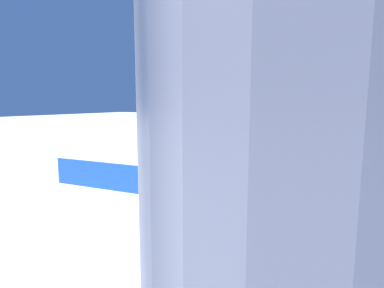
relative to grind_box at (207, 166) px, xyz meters
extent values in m
plane|color=white|center=(0.00, 0.00, -0.32)|extent=(120.00, 120.00, 0.00)
cube|color=red|center=(0.00, 0.00, 0.01)|extent=(6.21, 1.19, 0.67)
cube|color=#2E5FB5|center=(0.00, 0.00, -0.15)|extent=(6.22, 1.20, 0.16)
cube|color=#928E9D|center=(0.00, 0.00, 0.37)|extent=(6.21, 1.25, 0.04)
cube|color=#2C8A46|center=(0.33, 0.03, 0.40)|extent=(1.53, 0.42, 0.01)
cylinder|color=#2D724F|center=(0.61, 0.06, 0.71)|extent=(0.15, 0.15, 0.61)
cylinder|color=#2D724F|center=(0.06, 0.01, 0.71)|extent=(0.15, 0.15, 0.61)
cube|color=yellow|center=(0.56, 0.05, 1.28)|extent=(0.42, 0.27, 0.54)
sphere|color=black|center=(0.56, 0.05, 1.66)|extent=(0.22, 0.22, 0.22)
cylinder|color=yellow|center=(0.72, 0.23, 1.31)|extent=(0.46, 0.13, 0.45)
cylinder|color=yellow|center=(0.47, -0.12, 1.31)|extent=(0.35, 0.12, 0.52)
cube|color=blue|center=(0.00, 3.68, 0.16)|extent=(8.44, 0.93, 0.96)
cylinder|color=#262628|center=(-4.16, -0.56, 0.41)|extent=(0.10, 0.10, 1.46)
cube|color=red|center=(-4.16, -0.56, 1.29)|extent=(0.40, 0.04, 0.30)
camera|label=1|loc=(-5.77, 11.40, 2.72)|focal=28.48mm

